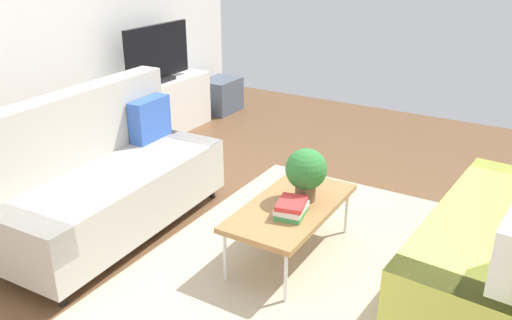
% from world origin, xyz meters
% --- Properties ---
extents(ground_plane, '(7.68, 7.68, 0.00)m').
position_xyz_m(ground_plane, '(0.00, 0.00, 0.00)').
color(ground_plane, brown).
extents(wall_far, '(6.40, 0.12, 2.90)m').
position_xyz_m(wall_far, '(0.00, 2.80, 1.45)').
color(wall_far, white).
rests_on(wall_far, ground_plane).
extents(area_rug, '(2.90, 2.20, 0.01)m').
position_xyz_m(area_rug, '(-0.09, -0.28, 0.01)').
color(area_rug, tan).
rests_on(area_rug, ground_plane).
extents(couch_beige, '(1.93, 0.92, 1.10)m').
position_xyz_m(couch_beige, '(-0.43, 1.34, 0.44)').
color(couch_beige, '#B2ADA3').
rests_on(couch_beige, ground_plane).
extents(coffee_table, '(1.10, 0.56, 0.42)m').
position_xyz_m(coffee_table, '(-0.04, -0.08, 0.39)').
color(coffee_table, '#9E7042').
rests_on(coffee_table, ground_plane).
extents(tv_console, '(1.40, 0.44, 0.64)m').
position_xyz_m(tv_console, '(1.50, 2.46, 0.32)').
color(tv_console, silver).
rests_on(tv_console, ground_plane).
extents(tv, '(1.00, 0.20, 0.64)m').
position_xyz_m(tv, '(1.50, 2.44, 0.95)').
color(tv, black).
rests_on(tv, tv_console).
extents(storage_trunk, '(0.52, 0.40, 0.44)m').
position_xyz_m(storage_trunk, '(2.60, 2.36, 0.22)').
color(storage_trunk, '#4C5666').
rests_on(storage_trunk, ground_plane).
extents(potted_plant, '(0.30, 0.30, 0.39)m').
position_xyz_m(potted_plant, '(0.07, -0.13, 0.65)').
color(potted_plant, brown).
rests_on(potted_plant, coffee_table).
extents(table_book_0, '(0.27, 0.22, 0.04)m').
position_xyz_m(table_book_0, '(-0.17, -0.15, 0.44)').
color(table_book_0, '#3F8C4C').
rests_on(table_book_0, coffee_table).
extents(table_book_1, '(0.26, 0.21, 0.04)m').
position_xyz_m(table_book_1, '(-0.17, -0.15, 0.47)').
color(table_book_1, silver).
rests_on(table_book_1, table_book_0).
extents(table_book_2, '(0.28, 0.23, 0.03)m').
position_xyz_m(table_book_2, '(-0.17, -0.15, 0.51)').
color(table_book_2, red).
rests_on(table_book_2, table_book_1).
extents(vase_0, '(0.08, 0.08, 0.15)m').
position_xyz_m(vase_0, '(0.92, 2.51, 0.71)').
color(vase_0, '#33B29E').
rests_on(vase_0, tv_console).
extents(bottle_0, '(0.04, 0.04, 0.21)m').
position_xyz_m(bottle_0, '(1.07, 2.42, 0.75)').
color(bottle_0, gold).
rests_on(bottle_0, tv_console).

